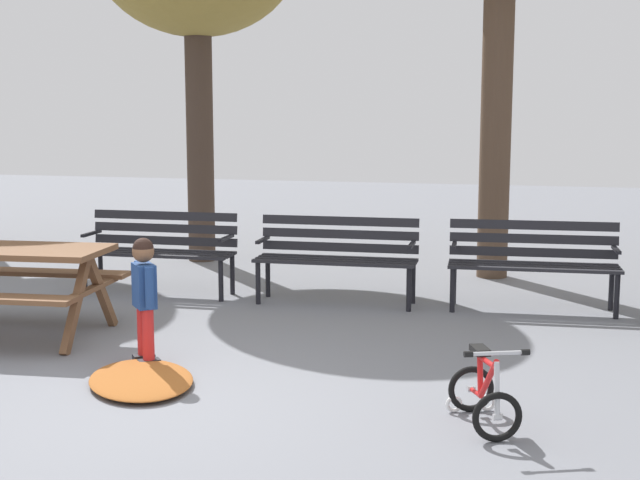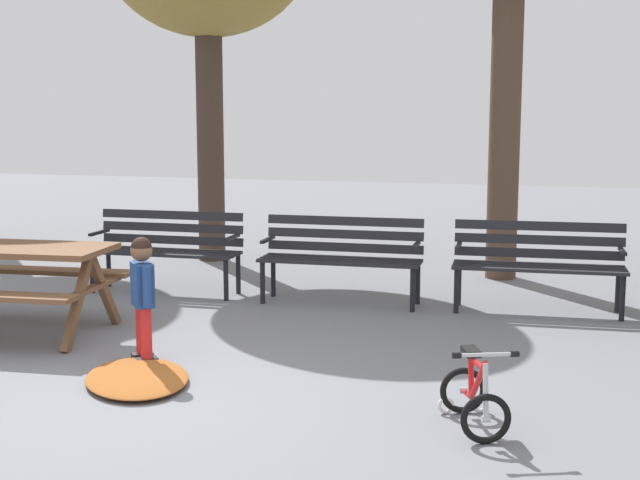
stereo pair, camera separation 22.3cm
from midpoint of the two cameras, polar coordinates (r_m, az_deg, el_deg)
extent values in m
plane|color=slate|center=(6.00, -11.11, -10.28)|extent=(36.00, 36.00, 0.00)
cube|color=brown|center=(7.91, -19.09, -0.54)|extent=(1.86, 0.92, 0.05)
cube|color=brown|center=(8.43, -17.13, -1.92)|extent=(1.81, 0.41, 0.04)
cube|color=brown|center=(7.40, -14.66, -3.95)|extent=(0.11, 0.57, 0.76)
cube|color=brown|center=(7.84, -13.09, -3.20)|extent=(0.11, 0.57, 0.76)
cube|color=brown|center=(7.61, -13.87, -3.11)|extent=(0.18, 1.10, 0.04)
cube|color=#232328|center=(9.44, -9.01, -0.63)|extent=(1.60, 0.12, 0.03)
cube|color=#232328|center=(9.33, -9.30, -0.74)|extent=(1.60, 0.12, 0.03)
cube|color=#232328|center=(9.22, -9.60, -0.85)|extent=(1.60, 0.12, 0.03)
cube|color=#232328|center=(9.12, -9.91, -0.97)|extent=(1.60, 0.12, 0.03)
cube|color=#232328|center=(9.46, -8.92, 0.01)|extent=(1.60, 0.09, 0.09)
cube|color=#232328|center=(9.44, -8.94, 0.81)|extent=(1.60, 0.09, 0.09)
cube|color=#232328|center=(9.43, -8.96, 1.61)|extent=(1.60, 0.09, 0.09)
cylinder|color=black|center=(8.89, -5.42, -2.56)|extent=(0.05, 0.05, 0.44)
cylinder|color=black|center=(9.22, -4.65, -2.15)|extent=(0.05, 0.05, 0.44)
cube|color=black|center=(8.99, -5.06, 0.15)|extent=(0.05, 0.40, 0.03)
cylinder|color=black|center=(9.51, -13.95, -2.06)|extent=(0.05, 0.05, 0.44)
cylinder|color=black|center=(9.82, -12.94, -1.70)|extent=(0.05, 0.05, 0.44)
cube|color=black|center=(9.60, -13.52, 0.48)|extent=(0.05, 0.40, 0.03)
cube|color=#232328|center=(8.83, 2.28, -1.16)|extent=(1.60, 0.13, 0.03)
cube|color=#232328|center=(8.71, 2.11, -1.29)|extent=(1.60, 0.13, 0.03)
cube|color=#232328|center=(8.60, 1.95, -1.42)|extent=(1.60, 0.13, 0.03)
cube|color=#232328|center=(8.48, 1.78, -1.55)|extent=(1.60, 0.13, 0.03)
cube|color=#232328|center=(8.85, 2.33, -0.48)|extent=(1.60, 0.11, 0.09)
cube|color=#232328|center=(8.83, 2.34, 0.38)|extent=(1.60, 0.11, 0.09)
cube|color=#232328|center=(8.81, 2.34, 1.23)|extent=(1.60, 0.11, 0.09)
cylinder|color=black|center=(8.42, 6.80, -3.21)|extent=(0.05, 0.05, 0.44)
cylinder|color=black|center=(8.77, 7.10, -2.75)|extent=(0.05, 0.05, 0.44)
cube|color=black|center=(8.52, 7.00, -0.34)|extent=(0.06, 0.40, 0.03)
cylinder|color=black|center=(8.73, -3.02, -2.74)|extent=(0.05, 0.05, 0.44)
cylinder|color=black|center=(9.06, -2.36, -2.32)|extent=(0.05, 0.05, 0.44)
cube|color=black|center=(8.83, -2.70, 0.02)|extent=(0.06, 0.40, 0.03)
cube|color=#232328|center=(8.73, 14.69, -1.54)|extent=(1.60, 0.18, 0.03)
cube|color=#232328|center=(8.61, 14.72, -1.68)|extent=(1.60, 0.18, 0.03)
cube|color=#232328|center=(8.49, 14.75, -1.81)|extent=(1.60, 0.18, 0.03)
cube|color=#232328|center=(8.37, 14.78, -1.96)|extent=(1.60, 0.18, 0.03)
cube|color=#232328|center=(8.75, 14.71, -0.85)|extent=(1.60, 0.15, 0.09)
cube|color=#232328|center=(8.73, 14.74, 0.01)|extent=(1.60, 0.15, 0.09)
cube|color=#232328|center=(8.71, 14.77, 0.88)|extent=(1.60, 0.15, 0.09)
cylinder|color=black|center=(8.50, 19.79, -3.54)|extent=(0.05, 0.05, 0.44)
cylinder|color=black|center=(8.85, 19.50, -3.06)|extent=(0.05, 0.05, 0.44)
cube|color=black|center=(8.61, 19.77, -0.69)|extent=(0.07, 0.40, 0.03)
cylinder|color=black|center=(8.43, 9.62, -3.24)|extent=(0.05, 0.05, 0.44)
cylinder|color=black|center=(8.79, 9.74, -2.78)|extent=(0.05, 0.05, 0.44)
cube|color=black|center=(8.54, 9.75, -0.37)|extent=(0.07, 0.40, 0.03)
cylinder|color=red|center=(6.73, -10.30, -6.23)|extent=(0.09, 0.09, 0.45)
cube|color=black|center=(6.78, -10.25, -7.80)|extent=(0.18, 0.17, 0.06)
cylinder|color=red|center=(6.87, -10.61, -5.92)|extent=(0.09, 0.09, 0.45)
cube|color=black|center=(6.92, -10.56, -7.47)|extent=(0.18, 0.17, 0.06)
cube|color=navy|center=(6.71, -10.54, -2.87)|extent=(0.25, 0.26, 0.33)
sphere|color=brown|center=(6.67, -10.60, -0.68)|extent=(0.16, 0.16, 0.16)
sphere|color=black|center=(6.66, -10.61, -0.47)|extent=(0.16, 0.16, 0.16)
cylinder|color=navy|center=(6.57, -10.23, -3.03)|extent=(0.07, 0.07, 0.31)
cylinder|color=navy|center=(6.86, -10.84, -2.56)|extent=(0.07, 0.07, 0.31)
torus|color=black|center=(5.25, 11.96, -11.32)|extent=(0.29, 0.15, 0.30)
cylinder|color=silver|center=(5.25, 11.96, -11.32)|extent=(0.06, 0.06, 0.04)
torus|color=black|center=(5.72, 10.41, -9.61)|extent=(0.29, 0.15, 0.30)
cylinder|color=silver|center=(5.72, 10.41, -9.61)|extent=(0.06, 0.06, 0.04)
torus|color=white|center=(5.78, 11.46, -10.44)|extent=(0.11, 0.06, 0.11)
torus|color=white|center=(5.73, 9.31, -10.57)|extent=(0.11, 0.06, 0.11)
cylinder|color=red|center=(5.36, 11.44, -8.97)|extent=(0.15, 0.30, 0.32)
cylinder|color=red|center=(5.51, 10.96, -8.69)|extent=(0.06, 0.08, 0.27)
cylinder|color=red|center=(5.63, 10.69, -9.82)|extent=(0.10, 0.20, 0.05)
cylinder|color=silver|center=(5.22, 11.95, -9.59)|extent=(0.06, 0.08, 0.32)
cylinder|color=red|center=(5.35, 11.41, -7.89)|extent=(0.15, 0.31, 0.05)
cube|color=black|center=(5.49, 10.95, -7.13)|extent=(0.15, 0.19, 0.04)
cylinder|color=silver|center=(5.18, 11.95, -7.31)|extent=(0.33, 0.15, 0.02)
cylinder|color=black|center=(5.23, 13.75, -7.22)|extent=(0.06, 0.05, 0.04)
cylinder|color=black|center=(5.13, 10.12, -7.41)|extent=(0.06, 0.05, 0.04)
ellipsoid|color=#9E5623|center=(6.38, -10.82, -8.79)|extent=(1.16, 1.25, 0.07)
cylinder|color=#423328|center=(11.25, -6.57, 6.31)|extent=(0.34, 0.34, 3.01)
cylinder|color=brown|center=(10.17, 12.55, 7.23)|extent=(0.35, 0.35, 3.46)
camera|label=1|loc=(0.11, -89.11, 0.13)|focal=49.22mm
camera|label=2|loc=(0.11, 90.89, -0.13)|focal=49.22mm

